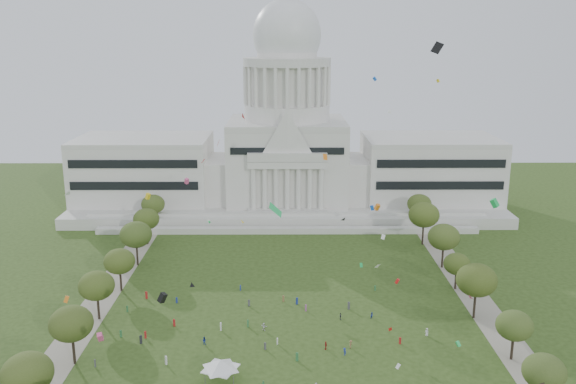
% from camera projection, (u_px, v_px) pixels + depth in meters
% --- Properties ---
extents(ground, '(400.00, 400.00, 0.00)m').
position_uv_depth(ground, '(289.00, 356.00, 128.16)').
color(ground, '#2E4517').
rests_on(ground, ground).
extents(capitol, '(160.00, 64.50, 91.30)m').
position_uv_depth(capitol, '(287.00, 152.00, 232.60)').
color(capitol, beige).
rests_on(capitol, ground).
extents(path_left, '(8.00, 160.00, 0.04)m').
position_uv_depth(path_left, '(102.00, 297.00, 156.96)').
color(path_left, gray).
rests_on(path_left, ground).
extents(path_right, '(8.00, 160.00, 0.04)m').
position_uv_depth(path_right, '(474.00, 296.00, 157.46)').
color(path_right, gray).
rests_on(path_right, ground).
extents(row_tree_l_0, '(8.85, 8.85, 12.59)m').
position_uv_depth(row_tree_l_0, '(27.00, 374.00, 104.70)').
color(row_tree_l_0, black).
rests_on(row_tree_l_0, ground).
extents(row_tree_r_0, '(7.67, 7.67, 10.91)m').
position_uv_depth(row_tree_r_0, '(544.00, 372.00, 107.50)').
color(row_tree_r_0, black).
rests_on(row_tree_r_0, ground).
extents(row_tree_l_1, '(8.86, 8.86, 12.59)m').
position_uv_depth(row_tree_l_1, '(71.00, 324.00, 122.83)').
color(row_tree_l_1, black).
rests_on(row_tree_l_1, ground).
extents(row_tree_r_1, '(7.58, 7.58, 10.78)m').
position_uv_depth(row_tree_r_1, '(514.00, 326.00, 124.80)').
color(row_tree_r_1, black).
rests_on(row_tree_r_1, ground).
extents(row_tree_l_2, '(8.42, 8.42, 11.97)m').
position_uv_depth(row_tree_l_2, '(97.00, 286.00, 142.56)').
color(row_tree_l_2, black).
rests_on(row_tree_l_2, ground).
extents(row_tree_r_2, '(9.55, 9.55, 13.58)m').
position_uv_depth(row_tree_r_2, '(477.00, 280.00, 142.87)').
color(row_tree_r_2, black).
rests_on(row_tree_r_2, ground).
extents(row_tree_l_3, '(8.12, 8.12, 11.55)m').
position_uv_depth(row_tree_l_3, '(119.00, 261.00, 158.73)').
color(row_tree_l_3, black).
rests_on(row_tree_l_3, ground).
extents(row_tree_r_3, '(7.01, 7.01, 9.98)m').
position_uv_depth(row_tree_r_3, '(457.00, 264.00, 160.02)').
color(row_tree_r_3, black).
rests_on(row_tree_r_3, ground).
extents(row_tree_l_4, '(9.29, 9.29, 13.21)m').
position_uv_depth(row_tree_l_4, '(136.00, 235.00, 176.35)').
color(row_tree_l_4, black).
rests_on(row_tree_l_4, ground).
extents(row_tree_r_4, '(9.19, 9.19, 13.06)m').
position_uv_depth(row_tree_r_4, '(444.00, 237.00, 174.54)').
color(row_tree_r_4, black).
rests_on(row_tree_r_4, ground).
extents(row_tree_l_5, '(8.33, 8.33, 11.85)m').
position_uv_depth(row_tree_l_5, '(146.00, 219.00, 194.59)').
color(row_tree_l_5, black).
rests_on(row_tree_l_5, ground).
extents(row_tree_r_5, '(9.82, 9.82, 13.96)m').
position_uv_depth(row_tree_r_5, '(424.00, 215.00, 193.89)').
color(row_tree_r_5, black).
rests_on(row_tree_r_5, ground).
extents(row_tree_l_6, '(8.19, 8.19, 11.64)m').
position_uv_depth(row_tree_l_6, '(153.00, 204.00, 212.17)').
color(row_tree_l_6, black).
rests_on(row_tree_l_6, ground).
extents(row_tree_r_6, '(8.42, 8.42, 11.97)m').
position_uv_depth(row_tree_r_6, '(419.00, 204.00, 211.62)').
color(row_tree_r_6, black).
rests_on(row_tree_r_6, ground).
extents(event_tent, '(10.59, 10.59, 4.53)m').
position_uv_depth(event_tent, '(220.00, 364.00, 118.17)').
color(event_tent, '#4C4C4C').
rests_on(event_tent, ground).
extents(person_0, '(1.04, 1.08, 1.86)m').
position_uv_depth(person_0, '(427.00, 332.00, 136.37)').
color(person_0, silver).
rests_on(person_0, ground).
extents(person_2, '(0.89, 0.87, 1.58)m').
position_uv_depth(person_2, '(372.00, 315.00, 144.78)').
color(person_2, navy).
rests_on(person_2, ground).
extents(person_3, '(0.93, 1.21, 1.66)m').
position_uv_depth(person_3, '(345.00, 352.00, 128.12)').
color(person_3, navy).
rests_on(person_3, ground).
extents(person_4, '(0.84, 1.20, 1.87)m').
position_uv_depth(person_4, '(326.00, 345.00, 130.49)').
color(person_4, '#B21E1E').
rests_on(person_4, ground).
extents(person_5, '(1.79, 1.53, 1.84)m').
position_uv_depth(person_5, '(264.00, 327.00, 138.88)').
color(person_5, silver).
rests_on(person_5, ground).
extents(person_7, '(0.71, 0.62, 1.63)m').
position_uv_depth(person_7, '(263.00, 384.00, 116.10)').
color(person_7, '#33723F').
rests_on(person_7, ground).
extents(person_8, '(0.98, 0.74, 1.80)m').
position_uv_depth(person_8, '(204.00, 341.00, 132.54)').
color(person_8, navy).
rests_on(person_8, ground).
extents(person_9, '(1.08, 1.34, 1.84)m').
position_uv_depth(person_9, '(351.00, 344.00, 130.97)').
color(person_9, olive).
rests_on(person_9, ground).
extents(person_10, '(0.60, 1.06, 1.78)m').
position_uv_depth(person_10, '(340.00, 316.00, 144.04)').
color(person_10, '#4C4C51').
rests_on(person_10, ground).
extents(distant_crowd, '(64.16, 38.63, 1.94)m').
position_uv_depth(distant_crowd, '(230.00, 321.00, 141.50)').
color(distant_crowd, '#26262B').
rests_on(distant_crowd, ground).
extents(kite_swarm, '(78.90, 105.69, 60.08)m').
position_uv_depth(kite_swarm, '(298.00, 215.00, 128.94)').
color(kite_swarm, yellow).
rests_on(kite_swarm, ground).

